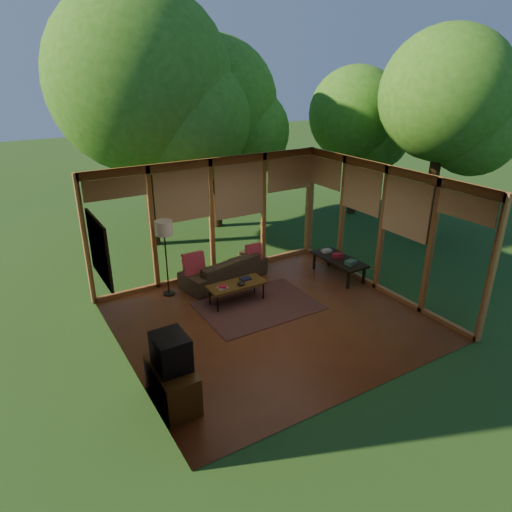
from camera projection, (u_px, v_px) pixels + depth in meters
floor at (271, 320)px, 8.78m from camera, size 5.50×5.50×0.00m
ceiling at (273, 182)px, 7.75m from camera, size 5.50×5.50×0.00m
wall_left at (121, 291)px, 6.95m from camera, size 0.04×5.00×2.70m
wall_front at (370, 315)px, 6.29m from camera, size 5.50×0.04×2.70m
window_wall_back at (212, 219)px, 10.24m from camera, size 5.50×0.12×2.70m
window_wall_right at (382, 229)px, 9.57m from camera, size 0.12×5.00×2.70m
exterior_lawn at (329, 184)px, 18.92m from camera, size 40.00×40.00×0.00m
tree_nw at (140, 81)px, 11.01m from camera, size 4.47×4.47×6.43m
tree_ne at (212, 103)px, 12.69m from camera, size 3.61×3.61×5.38m
tree_se at (446, 95)px, 11.10m from camera, size 3.23×3.23×5.50m
tree_far at (355, 114)px, 13.96m from camera, size 2.86×2.86×4.60m
rug at (258, 306)px, 9.29m from camera, size 2.34×1.66×0.01m
sofa at (224, 269)px, 10.27m from camera, size 2.12×1.18×0.58m
pillow_left at (194, 264)px, 9.74m from camera, size 0.47×0.25×0.49m
pillow_right at (254, 252)px, 10.48m from camera, size 0.37×0.20×0.39m
ct_book_lower at (222, 288)px, 9.07m from camera, size 0.20×0.15×0.03m
ct_book_upper at (222, 287)px, 9.06m from camera, size 0.20×0.18×0.03m
ct_book_side at (245, 279)px, 9.46m from camera, size 0.23×0.18×0.03m
ct_bowl at (241, 283)px, 9.22m from camera, size 0.16×0.16×0.07m
media_cabinet at (172, 384)px, 6.54m from camera, size 0.50×1.00×0.60m
television at (171, 352)px, 6.34m from camera, size 0.45×0.55×0.50m
console_book_a at (351, 262)px, 10.10m from camera, size 0.27×0.22×0.09m
console_book_b at (338, 255)px, 10.46m from camera, size 0.25×0.20×0.10m
console_book_c at (326, 251)px, 10.78m from camera, size 0.23×0.17×0.06m
floor_lamp at (164, 232)px, 9.24m from camera, size 0.36×0.36×1.65m
coffee_table at (237, 285)px, 9.30m from camera, size 1.20×0.50×0.43m
side_console at (339, 260)px, 10.45m from camera, size 0.60×1.40×0.46m
wall_painting at (99, 249)px, 8.00m from camera, size 0.06×1.35×1.15m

